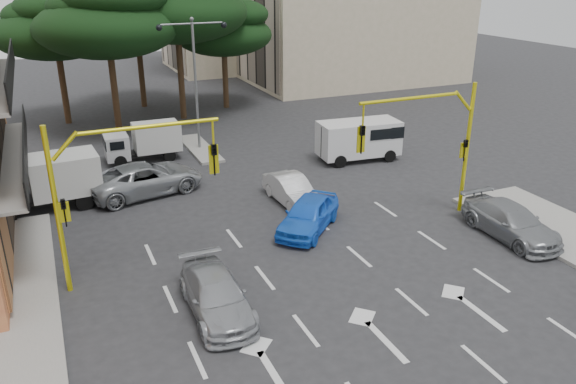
# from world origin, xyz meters

# --- Properties ---
(ground) EXTENTS (120.00, 120.00, 0.00)m
(ground) POSITION_xyz_m (0.00, 0.00, 0.00)
(ground) COLOR #28282B
(ground) RESTS_ON ground
(median_strip) EXTENTS (1.40, 6.00, 0.15)m
(median_strip) POSITION_xyz_m (0.00, 16.00, 0.07)
(median_strip) COLOR gray
(median_strip) RESTS_ON ground
(pine_left_near) EXTENTS (9.15, 9.15, 10.23)m
(pine_left_near) POSITION_xyz_m (-3.94, 21.96, 7.60)
(pine_left_near) COLOR #382616
(pine_left_near) RESTS_ON ground
(pine_center) EXTENTS (9.98, 9.98, 11.16)m
(pine_center) POSITION_xyz_m (1.06, 23.96, 8.30)
(pine_center) COLOR #382616
(pine_center) RESTS_ON ground
(pine_left_far) EXTENTS (8.32, 8.32, 9.30)m
(pine_left_far) POSITION_xyz_m (-6.94, 25.96, 6.91)
(pine_left_far) COLOR #382616
(pine_left_far) RESTS_ON ground
(pine_right) EXTENTS (7.49, 7.49, 8.37)m
(pine_right) POSITION_xyz_m (5.06, 25.96, 6.22)
(pine_right) COLOR #382616
(pine_right) RESTS_ON ground
(pine_back) EXTENTS (9.15, 9.15, 10.23)m
(pine_back) POSITION_xyz_m (-0.94, 28.96, 7.60)
(pine_back) COLOR #382616
(pine_back) RESTS_ON ground
(signal_mast_right) EXTENTS (5.79, 0.37, 6.00)m
(signal_mast_right) POSITION_xyz_m (6.80, 1.99, 3.88)
(signal_mast_right) COLOR yellow
(signal_mast_right) RESTS_ON ground
(signal_mast_left) EXTENTS (5.79, 0.37, 6.00)m
(signal_mast_left) POSITION_xyz_m (-6.80, 1.99, 3.88)
(signal_mast_left) COLOR yellow
(signal_mast_left) RESTS_ON ground
(street_lamp_center) EXTENTS (4.16, 0.36, 7.77)m
(street_lamp_center) POSITION_xyz_m (0.00, 16.00, 5.43)
(street_lamp_center) COLOR slate
(street_lamp_center) RESTS_ON median_strip
(car_white_hatch) EXTENTS (1.54, 4.05, 1.32)m
(car_white_hatch) POSITION_xyz_m (1.78, 6.00, 0.66)
(car_white_hatch) COLOR silver
(car_white_hatch) RESTS_ON ground
(car_blue_compact) EXTENTS (4.25, 4.19, 1.45)m
(car_blue_compact) POSITION_xyz_m (1.23, 3.00, 0.73)
(car_blue_compact) COLOR blue
(car_blue_compact) RESTS_ON ground
(car_silver_wagon) EXTENTS (1.93, 4.51, 1.29)m
(car_silver_wagon) POSITION_xyz_m (-4.25, -1.40, 0.65)
(car_silver_wagon) COLOR #9EA1A6
(car_silver_wagon) RESTS_ON ground
(car_silver_cross_a) EXTENTS (6.13, 3.74, 1.59)m
(car_silver_cross_a) POSITION_xyz_m (-4.39, 10.04, 0.79)
(car_silver_cross_a) COLOR #A1A5A9
(car_silver_cross_a) RESTS_ON ground
(car_silver_parked) EXTENTS (2.01, 4.78, 1.38)m
(car_silver_parked) POSITION_xyz_m (8.70, -1.04, 0.69)
(car_silver_parked) COLOR gray
(car_silver_parked) RESTS_ON ground
(van_white) EXTENTS (4.86, 2.55, 2.34)m
(van_white) POSITION_xyz_m (8.03, 10.37, 1.17)
(van_white) COLOR silver
(van_white) RESTS_ON ground
(box_truck_a) EXTENTS (5.25, 2.50, 2.51)m
(box_truck_a) POSITION_xyz_m (-9.00, 10.00, 1.26)
(box_truck_a) COLOR silver
(box_truck_a) RESTS_ON ground
(box_truck_b) EXTENTS (4.38, 1.91, 2.14)m
(box_truck_b) POSITION_xyz_m (-3.49, 15.31, 1.07)
(box_truck_b) COLOR silver
(box_truck_b) RESTS_ON ground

